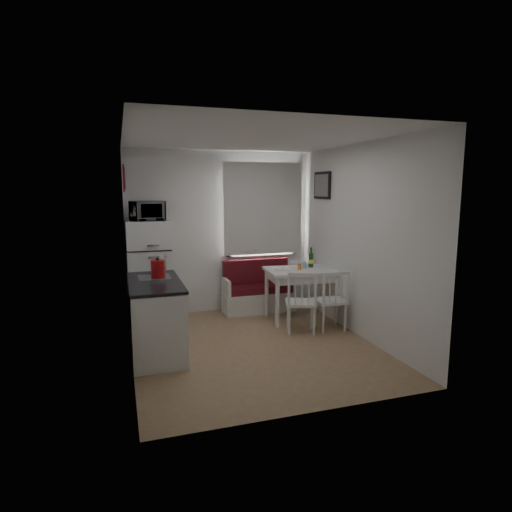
{
  "coord_description": "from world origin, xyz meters",
  "views": [
    {
      "loc": [
        -1.58,
        -5.01,
        2.0
      ],
      "look_at": [
        0.2,
        0.5,
        1.09
      ],
      "focal_mm": 30.0,
      "sensor_mm": 36.0,
      "label": 1
    }
  ],
  "objects_px": {
    "microwave": "(147,211)",
    "wine_bottle": "(311,257)",
    "bench": "(258,294)",
    "chair_right": "(334,294)",
    "fridge": "(149,272)",
    "kettle": "(158,269)",
    "chair_left": "(304,296)",
    "kitchen_counter": "(156,317)",
    "dining_table": "(301,275)"
  },
  "relations": [
    {
      "from": "chair_right",
      "to": "kettle",
      "type": "height_order",
      "value": "kettle"
    },
    {
      "from": "bench",
      "to": "chair_left",
      "type": "relative_size",
      "value": 2.24
    },
    {
      "from": "chair_left",
      "to": "dining_table",
      "type": "bearing_deg",
      "value": 88.28
    },
    {
      "from": "bench",
      "to": "kettle",
      "type": "height_order",
      "value": "kettle"
    },
    {
      "from": "chair_left",
      "to": "microwave",
      "type": "bearing_deg",
      "value": 168.84
    },
    {
      "from": "bench",
      "to": "fridge",
      "type": "height_order",
      "value": "fridge"
    },
    {
      "from": "wine_bottle",
      "to": "chair_right",
      "type": "bearing_deg",
      "value": -90.0
    },
    {
      "from": "kettle",
      "to": "fridge",
      "type": "bearing_deg",
      "value": 91.44
    },
    {
      "from": "bench",
      "to": "wine_bottle",
      "type": "xyz_separation_m",
      "value": [
        0.69,
        -0.54,
        0.67
      ]
    },
    {
      "from": "kitchen_counter",
      "to": "microwave",
      "type": "relative_size",
      "value": 2.6
    },
    {
      "from": "bench",
      "to": "fridge",
      "type": "xyz_separation_m",
      "value": [
        -1.74,
        -0.11,
        0.49
      ]
    },
    {
      "from": "bench",
      "to": "chair_left",
      "type": "xyz_separation_m",
      "value": [
        0.23,
        -1.3,
        0.27
      ]
    },
    {
      "from": "microwave",
      "to": "chair_right",
      "type": "bearing_deg",
      "value": -25.18
    },
    {
      "from": "chair_left",
      "to": "wine_bottle",
      "type": "height_order",
      "value": "wine_bottle"
    },
    {
      "from": "kitchen_counter",
      "to": "kettle",
      "type": "bearing_deg",
      "value": 47.12
    },
    {
      "from": "kitchen_counter",
      "to": "bench",
      "type": "bearing_deg",
      "value": 37.51
    },
    {
      "from": "fridge",
      "to": "chair_right",
      "type": "bearing_deg",
      "value": -26.14
    },
    {
      "from": "dining_table",
      "to": "microwave",
      "type": "height_order",
      "value": "microwave"
    },
    {
      "from": "chair_right",
      "to": "kettle",
      "type": "bearing_deg",
      "value": -175.14
    },
    {
      "from": "microwave",
      "to": "kettle",
      "type": "height_order",
      "value": "microwave"
    },
    {
      "from": "kitchen_counter",
      "to": "dining_table",
      "type": "relative_size",
      "value": 1.19
    },
    {
      "from": "chair_left",
      "to": "microwave",
      "type": "xyz_separation_m",
      "value": [
        -1.97,
        1.14,
        1.14
      ]
    },
    {
      "from": "fridge",
      "to": "microwave",
      "type": "height_order",
      "value": "microwave"
    },
    {
      "from": "bench",
      "to": "chair_right",
      "type": "distance_m",
      "value": 1.49
    },
    {
      "from": "wine_bottle",
      "to": "microwave",
      "type": "bearing_deg",
      "value": 171.04
    },
    {
      "from": "dining_table",
      "to": "chair_right",
      "type": "relative_size",
      "value": 2.38
    },
    {
      "from": "microwave",
      "to": "wine_bottle",
      "type": "xyz_separation_m",
      "value": [
        2.43,
        -0.38,
        -0.74
      ]
    },
    {
      "from": "kitchen_counter",
      "to": "chair_left",
      "type": "xyz_separation_m",
      "value": [
        1.99,
        0.05,
        0.09
      ]
    },
    {
      "from": "bench",
      "to": "chair_right",
      "type": "bearing_deg",
      "value": -62.07
    },
    {
      "from": "kitchen_counter",
      "to": "kettle",
      "type": "xyz_separation_m",
      "value": [
        0.05,
        0.05,
        0.58
      ]
    },
    {
      "from": "microwave",
      "to": "kitchen_counter",
      "type": "bearing_deg",
      "value": -90.94
    },
    {
      "from": "fridge",
      "to": "kettle",
      "type": "xyz_separation_m",
      "value": [
        0.03,
        -1.19,
        0.26
      ]
    },
    {
      "from": "fridge",
      "to": "microwave",
      "type": "relative_size",
      "value": 3.04
    },
    {
      "from": "kitchen_counter",
      "to": "fridge",
      "type": "bearing_deg",
      "value": 89.1
    },
    {
      "from": "fridge",
      "to": "wine_bottle",
      "type": "bearing_deg",
      "value": -10.11
    },
    {
      "from": "fridge",
      "to": "bench",
      "type": "bearing_deg",
      "value": 3.52
    },
    {
      "from": "kitchen_counter",
      "to": "microwave",
      "type": "bearing_deg",
      "value": 89.06
    },
    {
      "from": "kitchen_counter",
      "to": "kettle",
      "type": "relative_size",
      "value": 4.94
    },
    {
      "from": "chair_left",
      "to": "chair_right",
      "type": "relative_size",
      "value": 1.13
    },
    {
      "from": "bench",
      "to": "chair_right",
      "type": "relative_size",
      "value": 2.52
    },
    {
      "from": "microwave",
      "to": "wine_bottle",
      "type": "height_order",
      "value": "microwave"
    },
    {
      "from": "chair_right",
      "to": "kettle",
      "type": "relative_size",
      "value": 1.74
    },
    {
      "from": "kettle",
      "to": "wine_bottle",
      "type": "distance_m",
      "value": 2.52
    },
    {
      "from": "microwave",
      "to": "wine_bottle",
      "type": "relative_size",
      "value": 1.62
    },
    {
      "from": "dining_table",
      "to": "kettle",
      "type": "xyz_separation_m",
      "value": [
        -2.19,
        -0.66,
        0.33
      ]
    },
    {
      "from": "wine_bottle",
      "to": "fridge",
      "type": "bearing_deg",
      "value": 169.89
    },
    {
      "from": "chair_right",
      "to": "chair_left",
      "type": "bearing_deg",
      "value": -174.83
    },
    {
      "from": "kitchen_counter",
      "to": "microwave",
      "type": "xyz_separation_m",
      "value": [
        0.02,
        1.19,
        1.23
      ]
    },
    {
      "from": "chair_left",
      "to": "kettle",
      "type": "distance_m",
      "value": 2.0
    },
    {
      "from": "kitchen_counter",
      "to": "bench",
      "type": "xyz_separation_m",
      "value": [
        1.76,
        1.35,
        -0.18
      ]
    }
  ]
}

